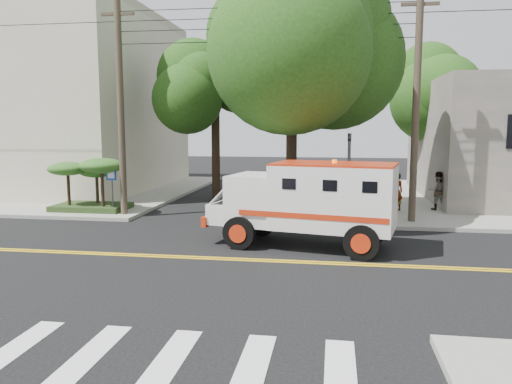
# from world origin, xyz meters

# --- Properties ---
(ground) EXTENTS (100.00, 100.00, 0.00)m
(ground) POSITION_xyz_m (0.00, 0.00, 0.00)
(ground) COLOR black
(ground) RESTS_ON ground
(sidewalk_nw) EXTENTS (17.00, 17.00, 0.15)m
(sidewalk_nw) POSITION_xyz_m (-13.50, 13.50, 0.07)
(sidewalk_nw) COLOR gray
(sidewalk_nw) RESTS_ON ground
(building_left) EXTENTS (16.00, 14.00, 10.00)m
(building_left) POSITION_xyz_m (-15.50, 15.00, 5.15)
(building_left) COLOR beige
(building_left) RESTS_ON sidewalk_nw
(utility_pole_left) EXTENTS (0.28, 0.28, 9.00)m
(utility_pole_left) POSITION_xyz_m (-5.60, 6.00, 4.50)
(utility_pole_left) COLOR #382D23
(utility_pole_left) RESTS_ON ground
(utility_pole_right) EXTENTS (0.28, 0.28, 9.00)m
(utility_pole_right) POSITION_xyz_m (6.30, 6.20, 4.50)
(utility_pole_right) COLOR #382D23
(utility_pole_right) RESTS_ON ground
(tree_main) EXTENTS (6.08, 5.70, 9.85)m
(tree_main) POSITION_xyz_m (1.94, 6.21, 7.20)
(tree_main) COLOR black
(tree_main) RESTS_ON ground
(tree_left) EXTENTS (4.48, 4.20, 7.70)m
(tree_left) POSITION_xyz_m (-2.68, 11.79, 5.73)
(tree_left) COLOR black
(tree_left) RESTS_ON ground
(tree_right) EXTENTS (4.80, 4.50, 8.20)m
(tree_right) POSITION_xyz_m (8.84, 15.77, 6.09)
(tree_right) COLOR black
(tree_right) RESTS_ON ground
(traffic_signal) EXTENTS (0.15, 0.18, 3.60)m
(traffic_signal) POSITION_xyz_m (3.80, 5.60, 2.23)
(traffic_signal) COLOR #3F3F42
(traffic_signal) RESTS_ON ground
(accessibility_sign) EXTENTS (0.45, 0.10, 2.02)m
(accessibility_sign) POSITION_xyz_m (-6.20, 6.17, 1.37)
(accessibility_sign) COLOR #3F3F42
(accessibility_sign) RESTS_ON ground
(palm_planter) EXTENTS (3.52, 2.63, 2.36)m
(palm_planter) POSITION_xyz_m (-7.44, 6.62, 1.65)
(palm_planter) COLOR #1E3314
(palm_planter) RESTS_ON sidewalk_nw
(armored_truck) EXTENTS (6.30, 3.35, 2.73)m
(armored_truck) POSITION_xyz_m (2.49, 1.89, 1.55)
(armored_truck) COLOR silver
(armored_truck) RESTS_ON ground
(pedestrian_a) EXTENTS (0.70, 0.55, 1.69)m
(pedestrian_a) POSITION_xyz_m (5.98, 8.69, 0.99)
(pedestrian_a) COLOR gray
(pedestrian_a) RESTS_ON sidewalk_ne
(pedestrian_b) EXTENTS (0.85, 0.67, 1.72)m
(pedestrian_b) POSITION_xyz_m (7.81, 9.16, 1.01)
(pedestrian_b) COLOR gray
(pedestrian_b) RESTS_ON sidewalk_ne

